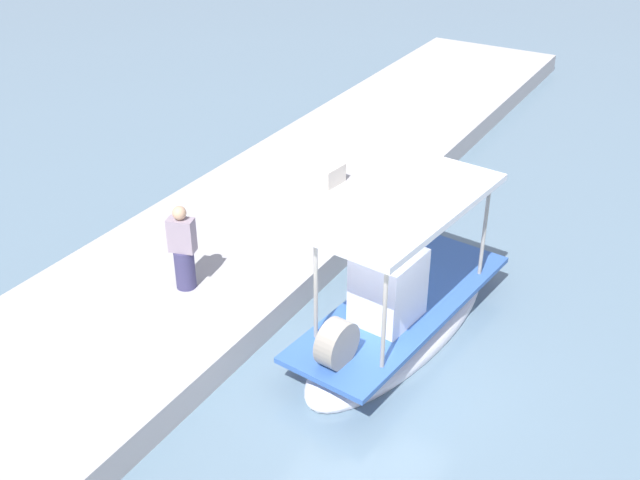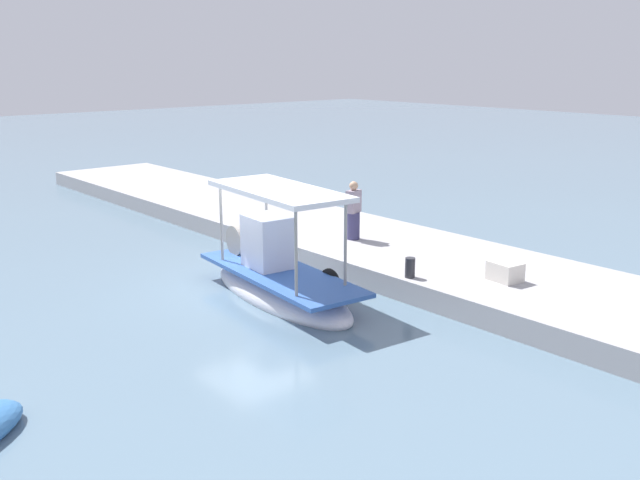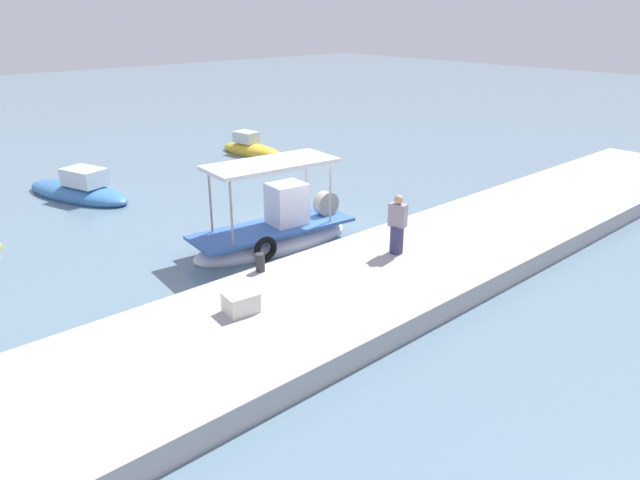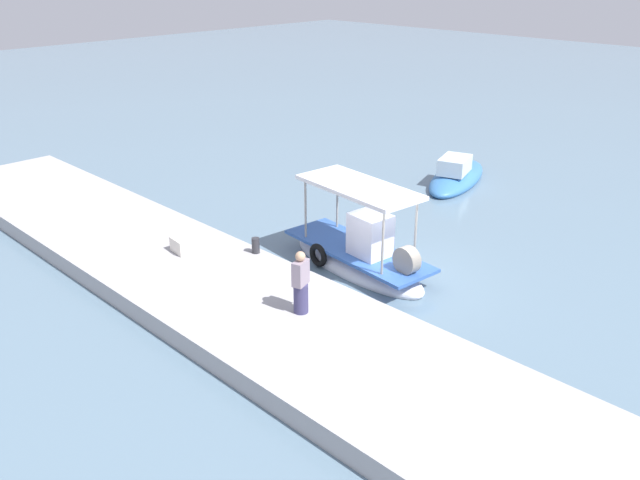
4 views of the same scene
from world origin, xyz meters
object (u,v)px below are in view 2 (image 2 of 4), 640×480
object	(u,v)px
fisherman_near_bollard	(353,213)
main_fishing_boat	(278,278)
cargo_crate	(505,271)
mooring_bollard	(410,268)

from	to	relation	value
fisherman_near_bollard	main_fishing_boat	bearing A→B (deg)	109.57
fisherman_near_bollard	cargo_crate	size ratio (longest dim) A/B	2.36
cargo_crate	main_fishing_boat	bearing A→B (deg)	43.86
fisherman_near_bollard	mooring_bollard	size ratio (longest dim) A/B	3.49
fisherman_near_bollard	mooring_bollard	xyz separation A→B (m)	(-3.56, 1.52, -0.52)
main_fishing_boat	cargo_crate	bearing A→B (deg)	-136.14
mooring_bollard	fisherman_near_bollard	bearing A→B (deg)	-23.18
mooring_bollard	cargo_crate	distance (m)	2.20
fisherman_near_bollard	mooring_bollard	world-z (taller)	fisherman_near_bollard
main_fishing_boat	mooring_bollard	bearing A→B (deg)	-135.09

